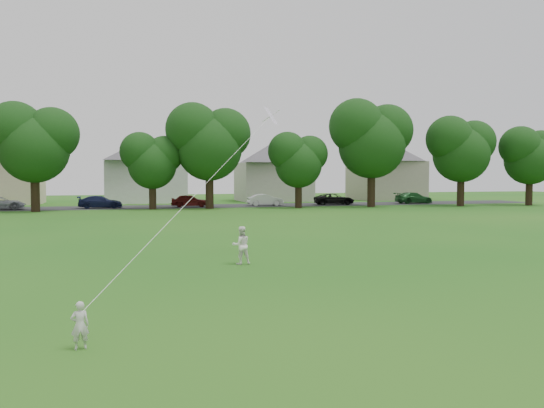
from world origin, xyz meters
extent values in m
plane|color=#185B14|center=(0.00, 0.00, 0.00)|extent=(160.00, 160.00, 0.00)
cube|color=#2D2D30|center=(0.00, 42.00, 0.01)|extent=(90.00, 7.00, 0.01)
imported|color=silver|center=(-3.16, -3.63, 0.45)|extent=(0.35, 0.26, 0.89)
imported|color=white|center=(1.64, 4.76, 0.68)|extent=(0.70, 0.56, 1.37)
plane|color=white|center=(3.36, 6.96, 5.59)|extent=(0.80, 0.93, 0.69)
cylinder|color=white|center=(0.10, 1.66, 3.11)|extent=(0.01, 0.01, 13.37)
cylinder|color=black|center=(-10.08, 37.19, 1.89)|extent=(0.76, 0.76, 3.78)
cylinder|color=black|center=(0.14, 37.99, 1.43)|extent=(0.68, 0.68, 2.85)
cylinder|color=black|center=(5.54, 37.58, 1.99)|extent=(0.78, 0.78, 3.98)
cylinder|color=black|center=(14.30, 36.50, 1.47)|extent=(0.69, 0.69, 2.93)
cylinder|color=black|center=(22.17, 36.33, 2.15)|extent=(0.81, 0.81, 4.30)
cylinder|color=black|center=(32.01, 35.17, 1.85)|extent=(0.76, 0.76, 3.69)
cylinder|color=black|center=(40.02, 34.36, 1.66)|extent=(0.72, 0.72, 3.32)
imported|color=#A0A3AF|center=(-13.73, 41.00, 0.62)|extent=(4.60, 2.49, 1.23)
imported|color=#121739|center=(-4.77, 41.00, 0.62)|extent=(4.25, 1.79, 1.22)
imported|color=#601513|center=(4.00, 41.00, 0.65)|extent=(3.93, 2.01, 1.28)
imported|color=silver|center=(12.05, 41.00, 0.63)|extent=(3.85, 1.53, 1.25)
imported|color=black|center=(19.98, 41.00, 0.63)|extent=(4.62, 2.47, 1.23)
imported|color=#1B5322|center=(29.86, 41.00, 0.65)|extent=(4.47, 1.91, 1.28)
cube|color=beige|center=(-16.00, 52.00, 2.73)|extent=(8.76, 6.37, 5.46)
cube|color=white|center=(0.00, 52.00, 2.49)|extent=(9.34, 6.99, 4.98)
pyramid|color=#535055|center=(0.00, 52.00, 7.71)|extent=(13.48, 13.48, 2.74)
cube|color=#B6B1A4|center=(16.00, 52.00, 2.42)|extent=(8.81, 7.49, 4.85)
pyramid|color=#535055|center=(16.00, 52.00, 7.51)|extent=(12.71, 12.71, 2.67)
cube|color=#A29B86|center=(32.00, 52.00, 2.59)|extent=(8.71, 7.51, 5.17)
pyramid|color=#535055|center=(32.00, 52.00, 8.02)|extent=(12.57, 12.57, 2.84)
camera|label=1|loc=(-2.31, -13.72, 3.15)|focal=35.00mm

